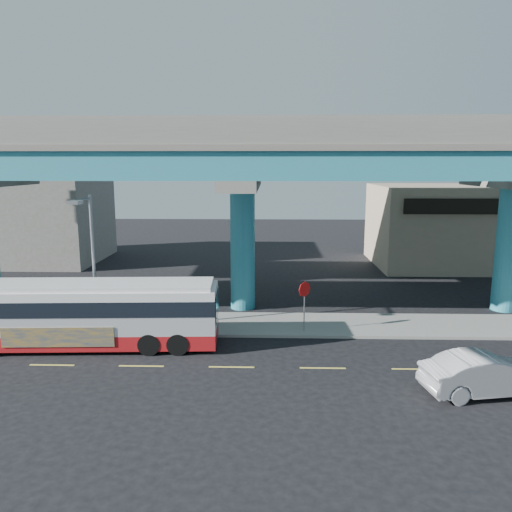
{
  "coord_description": "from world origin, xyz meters",
  "views": [
    {
      "loc": [
        1.65,
        -20.93,
        8.77
      ],
      "look_at": [
        0.95,
        4.0,
        4.19
      ],
      "focal_mm": 35.0,
      "sensor_mm": 36.0,
      "label": 1
    }
  ],
  "objects_px": {
    "transit_bus": "(89,312)",
    "stop_sign": "(305,296)",
    "sedan": "(486,374)",
    "parked_car": "(24,308)",
    "street_lamp": "(89,245)"
  },
  "relations": [
    {
      "from": "sedan",
      "to": "parked_car",
      "type": "height_order",
      "value": "sedan"
    },
    {
      "from": "transit_bus",
      "to": "sedan",
      "type": "bearing_deg",
      "value": -18.0
    },
    {
      "from": "sedan",
      "to": "parked_car",
      "type": "distance_m",
      "value": 23.65
    },
    {
      "from": "transit_bus",
      "to": "sedan",
      "type": "xyz_separation_m",
      "value": [
        17.12,
        -4.65,
        -0.95
      ]
    },
    {
      "from": "parked_car",
      "to": "stop_sign",
      "type": "relative_size",
      "value": 1.63
    },
    {
      "from": "parked_car",
      "to": "street_lamp",
      "type": "relative_size",
      "value": 0.61
    },
    {
      "from": "parked_car",
      "to": "street_lamp",
      "type": "bearing_deg",
      "value": -101.81
    },
    {
      "from": "transit_bus",
      "to": "parked_car",
      "type": "relative_size",
      "value": 2.89
    },
    {
      "from": "street_lamp",
      "to": "stop_sign",
      "type": "bearing_deg",
      "value": 3.79
    },
    {
      "from": "transit_bus",
      "to": "stop_sign",
      "type": "height_order",
      "value": "transit_bus"
    },
    {
      "from": "street_lamp",
      "to": "stop_sign",
      "type": "xyz_separation_m",
      "value": [
        10.88,
        0.72,
        -2.74
      ]
    },
    {
      "from": "sedan",
      "to": "transit_bus",
      "type": "bearing_deg",
      "value": 64.97
    },
    {
      "from": "sedan",
      "to": "parked_car",
      "type": "relative_size",
      "value": 1.18
    },
    {
      "from": "transit_bus",
      "to": "sedan",
      "type": "relative_size",
      "value": 2.46
    },
    {
      "from": "transit_bus",
      "to": "street_lamp",
      "type": "xyz_separation_m",
      "value": [
        -0.31,
        1.41,
        3.07
      ]
    }
  ]
}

